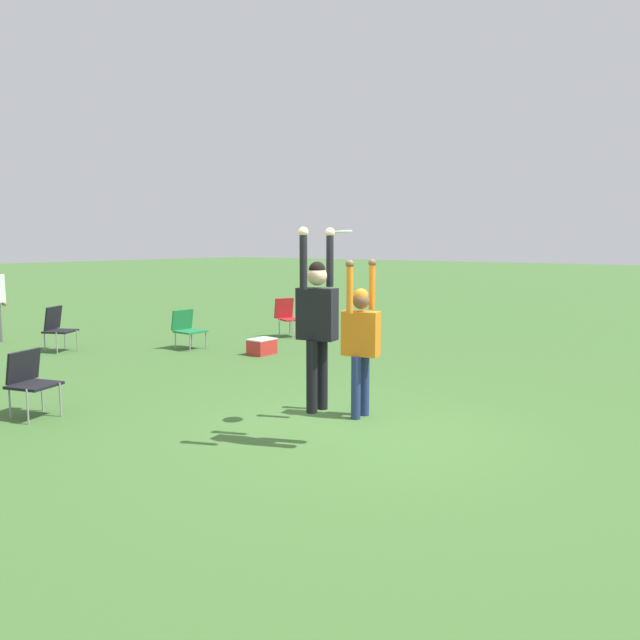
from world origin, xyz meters
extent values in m
plane|color=#3D662D|center=(0.00, 0.00, 0.00)|extent=(120.00, 120.00, 0.00)
cylinder|color=black|center=(-0.72, 0.03, 0.79)|extent=(0.12, 0.12, 0.78)
cylinder|color=black|center=(-0.53, 0.03, 0.79)|extent=(0.12, 0.12, 0.78)
cube|color=black|center=(-0.62, 0.03, 1.46)|extent=(0.28, 0.45, 0.56)
sphere|color=beige|center=(-0.62, 0.03, 1.87)|extent=(0.21, 0.21, 0.21)
sphere|color=black|center=(-0.62, 0.03, 1.93)|extent=(0.18, 0.18, 0.18)
cylinder|color=black|center=(-0.86, 0.03, 2.03)|extent=(0.08, 0.08, 0.59)
sphere|color=beige|center=(-0.86, 0.03, 2.33)|extent=(0.10, 0.10, 0.10)
cylinder|color=black|center=(-0.39, 0.03, 2.03)|extent=(0.08, 0.08, 0.59)
sphere|color=beige|center=(-0.39, 0.03, 2.33)|extent=(0.10, 0.10, 0.10)
cylinder|color=navy|center=(0.51, 0.27, 0.40)|extent=(0.12, 0.12, 0.80)
cylinder|color=navy|center=(0.72, 0.27, 0.40)|extent=(0.12, 0.12, 0.80)
cube|color=orange|center=(0.61, 0.27, 1.08)|extent=(0.28, 0.49, 0.56)
sphere|color=brown|center=(0.61, 0.27, 1.50)|extent=(0.22, 0.22, 0.22)
sphere|color=orange|center=(0.61, 0.27, 1.56)|extent=(0.18, 0.18, 0.18)
cylinder|color=orange|center=(0.36, 0.27, 1.66)|extent=(0.08, 0.08, 0.60)
sphere|color=brown|center=(0.36, 0.27, 1.96)|extent=(0.10, 0.10, 0.10)
cylinder|color=orange|center=(0.87, 0.27, 1.66)|extent=(0.08, 0.08, 0.60)
sphere|color=brown|center=(0.87, 0.27, 1.96)|extent=(0.10, 0.10, 0.10)
cylinder|color=white|center=(0.10, 0.22, 2.34)|extent=(0.26, 0.26, 0.03)
cylinder|color=gray|center=(5.14, 5.06, 0.22)|extent=(0.02, 0.02, 0.43)
cylinder|color=gray|center=(5.53, 5.06, 0.22)|extent=(0.02, 0.02, 0.43)
cylinder|color=gray|center=(5.14, 5.46, 0.22)|extent=(0.02, 0.02, 0.43)
cylinder|color=gray|center=(5.53, 5.46, 0.22)|extent=(0.02, 0.02, 0.43)
cube|color=#B21E23|center=(5.34, 5.26, 0.41)|extent=(0.62, 0.62, 0.04)
cube|color=#B21E23|center=(5.34, 5.47, 0.67)|extent=(0.47, 0.31, 0.48)
cylinder|color=gray|center=(-2.09, 3.36, 0.22)|extent=(0.02, 0.02, 0.44)
cylinder|color=gray|center=(-1.65, 3.36, 0.22)|extent=(0.02, 0.02, 0.44)
cylinder|color=gray|center=(-2.09, 3.79, 0.22)|extent=(0.02, 0.02, 0.44)
cylinder|color=gray|center=(-1.65, 3.79, 0.22)|extent=(0.02, 0.02, 0.44)
cube|color=black|center=(-1.87, 3.58, 0.42)|extent=(0.63, 0.63, 0.04)
cube|color=black|center=(-1.87, 3.81, 0.64)|extent=(0.52, 0.25, 0.41)
cylinder|color=gray|center=(2.57, 5.66, 0.19)|extent=(0.02, 0.02, 0.39)
cylinder|color=gray|center=(3.01, 5.66, 0.19)|extent=(0.02, 0.02, 0.39)
cylinder|color=gray|center=(2.57, 6.10, 0.19)|extent=(0.02, 0.02, 0.39)
cylinder|color=gray|center=(3.01, 6.10, 0.19)|extent=(0.02, 0.02, 0.39)
cube|color=#1E753D|center=(2.79, 5.88, 0.37)|extent=(0.54, 0.54, 0.04)
cube|color=#1E753D|center=(2.79, 6.12, 0.60)|extent=(0.52, 0.13, 0.43)
cylinder|color=gray|center=(0.77, 7.54, 0.22)|extent=(0.02, 0.02, 0.44)
cylinder|color=gray|center=(1.22, 7.54, 0.22)|extent=(0.02, 0.02, 0.44)
cylinder|color=gray|center=(0.77, 7.99, 0.22)|extent=(0.02, 0.02, 0.44)
cylinder|color=gray|center=(1.22, 7.99, 0.22)|extent=(0.02, 0.02, 0.44)
cube|color=black|center=(1.00, 7.76, 0.42)|extent=(0.71, 0.71, 0.04)
cube|color=black|center=(1.00, 8.01, 0.68)|extent=(0.52, 0.35, 0.47)
cylinder|color=white|center=(1.03, 10.06, 1.18)|extent=(0.08, 0.08, 0.66)
sphere|color=#9E704C|center=(1.03, 10.06, 0.85)|extent=(0.10, 0.10, 0.10)
cube|color=red|center=(3.21, 4.27, 0.15)|extent=(0.51, 0.38, 0.29)
cube|color=silver|center=(3.21, 4.27, 0.30)|extent=(0.52, 0.39, 0.02)
camera|label=1|loc=(-5.91, -3.94, 2.23)|focal=35.00mm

